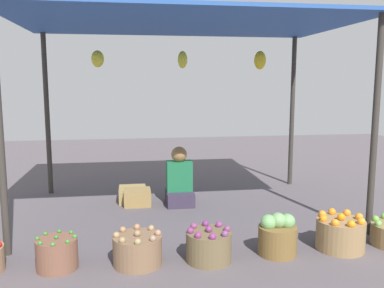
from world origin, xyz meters
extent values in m
plane|color=#585155|center=(0.00, 0.00, 0.00)|extent=(14.00, 14.00, 0.00)
cylinder|color=#38332D|center=(-1.86, -1.12, 1.16)|extent=(0.07, 0.07, 2.33)
cylinder|color=#38332D|center=(1.86, -1.12, 1.16)|extent=(0.07, 0.07, 2.33)
cylinder|color=#38332D|center=(-1.86, 1.12, 1.16)|extent=(0.07, 0.07, 2.33)
cylinder|color=#38332D|center=(1.86, 1.12, 1.16)|extent=(0.07, 0.07, 2.33)
cube|color=#2B56A6|center=(0.00, 0.00, 2.35)|extent=(4.03, 2.55, 0.04)
ellipsoid|color=yellow|center=(-1.06, 0.24, 1.92)|extent=(0.16, 0.16, 0.21)
ellipsoid|color=yellow|center=(0.01, 0.28, 1.92)|extent=(0.12, 0.12, 0.22)
ellipsoid|color=yellow|center=(1.04, 0.27, 1.92)|extent=(0.16, 0.16, 0.24)
cube|color=#372E44|center=(-0.04, 0.27, 0.09)|extent=(0.36, 0.44, 0.18)
cube|color=#1E6C41|center=(-0.04, 0.32, 0.38)|extent=(0.34, 0.22, 0.40)
sphere|color=olive|center=(-0.04, 0.32, 0.67)|extent=(0.21, 0.21, 0.21)
cylinder|color=brown|center=(-1.34, -1.51, 0.14)|extent=(0.36, 0.36, 0.28)
sphere|color=#328130|center=(-1.34, -1.51, 0.29)|extent=(0.04, 0.04, 0.04)
sphere|color=green|center=(-1.18, -1.51, 0.29)|extent=(0.04, 0.04, 0.04)
sphere|color=#378927|center=(-1.23, -1.40, 0.29)|extent=(0.04, 0.04, 0.04)
sphere|color=#328825|center=(-1.34, -1.35, 0.29)|extent=(0.04, 0.04, 0.04)
sphere|color=#3A8526|center=(-1.45, -1.40, 0.29)|extent=(0.04, 0.04, 0.04)
sphere|color=#40822E|center=(-1.50, -1.51, 0.29)|extent=(0.04, 0.04, 0.04)
sphere|color=#398A30|center=(-1.45, -1.62, 0.29)|extent=(0.04, 0.04, 0.04)
sphere|color=#418D31|center=(-1.34, -1.67, 0.29)|extent=(0.04, 0.04, 0.04)
sphere|color=#378F2D|center=(-1.23, -1.62, 0.29)|extent=(0.04, 0.04, 0.04)
cylinder|color=#7F6046|center=(-0.64, -1.53, 0.13)|extent=(0.44, 0.44, 0.27)
sphere|color=#947759|center=(-0.64, -1.53, 0.29)|extent=(0.06, 0.06, 0.06)
sphere|color=#A67A5C|center=(-0.45, -1.53, 0.29)|extent=(0.06, 0.06, 0.06)
sphere|color=#A27F5A|center=(-0.51, -1.40, 0.29)|extent=(0.06, 0.06, 0.06)
sphere|color=#A7764F|center=(-0.64, -1.34, 0.29)|extent=(0.06, 0.06, 0.06)
sphere|color=#A17750|center=(-0.77, -1.40, 0.29)|extent=(0.06, 0.06, 0.06)
sphere|color=#A48558|center=(-0.82, -1.53, 0.29)|extent=(0.06, 0.06, 0.06)
sphere|color=#997E54|center=(-0.77, -1.66, 0.29)|extent=(0.06, 0.06, 0.06)
sphere|color=#9B8957|center=(-0.64, -1.71, 0.29)|extent=(0.06, 0.06, 0.06)
sphere|color=#98795E|center=(-0.51, -1.66, 0.29)|extent=(0.06, 0.06, 0.06)
cylinder|color=brown|center=(0.01, -1.54, 0.14)|extent=(0.42, 0.42, 0.28)
sphere|color=#76336F|center=(0.01, -1.54, 0.30)|extent=(0.06, 0.06, 0.06)
sphere|color=#7D3C67|center=(0.18, -1.54, 0.29)|extent=(0.06, 0.06, 0.06)
sphere|color=#87357A|center=(0.13, -1.42, 0.29)|extent=(0.06, 0.06, 0.06)
sphere|color=#752E70|center=(0.01, -1.37, 0.29)|extent=(0.06, 0.06, 0.06)
sphere|color=#833C6C|center=(-0.11, -1.42, 0.29)|extent=(0.06, 0.06, 0.06)
sphere|color=#7A3369|center=(-0.16, -1.54, 0.29)|extent=(0.06, 0.06, 0.06)
sphere|color=#7D316A|center=(-0.11, -1.67, 0.29)|extent=(0.06, 0.06, 0.06)
sphere|color=#813173|center=(0.01, -1.72, 0.29)|extent=(0.06, 0.06, 0.06)
sphere|color=#754075|center=(0.13, -1.67, 0.29)|extent=(0.06, 0.06, 0.06)
cylinder|color=brown|center=(0.69, -1.50, 0.14)|extent=(0.37, 0.37, 0.27)
sphere|color=#78AA67|center=(0.69, -1.50, 0.33)|extent=(0.15, 0.15, 0.15)
sphere|color=#73A865|center=(0.78, -1.50, 0.32)|extent=(0.15, 0.15, 0.15)
sphere|color=#72B065|center=(0.60, -1.50, 0.32)|extent=(0.15, 0.15, 0.15)
cylinder|color=#95764E|center=(1.35, -1.48, 0.15)|extent=(0.47, 0.47, 0.30)
sphere|color=orange|center=(1.35, -1.48, 0.33)|extent=(0.08, 0.08, 0.08)
sphere|color=orange|center=(1.53, -1.48, 0.32)|extent=(0.08, 0.08, 0.08)
sphere|color=orange|center=(1.48, -1.34, 0.32)|extent=(0.08, 0.08, 0.08)
sphere|color=orange|center=(1.35, -1.29, 0.32)|extent=(0.08, 0.08, 0.08)
sphere|color=orange|center=(1.21, -1.34, 0.32)|extent=(0.08, 0.08, 0.08)
sphere|color=orange|center=(1.16, -1.48, 0.32)|extent=(0.08, 0.08, 0.08)
sphere|color=orange|center=(1.21, -1.61, 0.32)|extent=(0.08, 0.08, 0.08)
sphere|color=orange|center=(1.35, -1.66, 0.32)|extent=(0.08, 0.08, 0.08)
sphere|color=orange|center=(1.48, -1.61, 0.32)|extent=(0.08, 0.08, 0.08)
sphere|color=#6EB542|center=(1.95, -1.27, 0.24)|extent=(0.07, 0.07, 0.07)
sphere|color=#71B942|center=(1.81, -1.33, 0.24)|extent=(0.07, 0.07, 0.07)
sphere|color=#6EB24F|center=(1.75, -1.46, 0.24)|extent=(0.07, 0.07, 0.07)
cube|color=olive|center=(-0.60, 0.32, 0.10)|extent=(0.35, 0.33, 0.21)
cube|color=#9D844D|center=(-0.67, 0.48, 0.10)|extent=(0.36, 0.36, 0.20)
camera|label=1|loc=(-0.68, -5.10, 1.63)|focal=38.70mm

